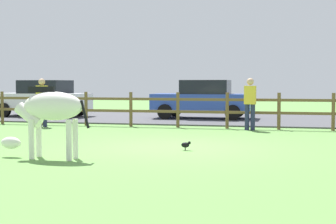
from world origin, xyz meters
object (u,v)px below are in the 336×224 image
object	(u,v)px
parked_car_white	(43,98)
zebra	(49,111)
crow_on_grass	(186,145)
visitor_right_of_tree	(42,100)
parked_car_blue	(203,99)
visitor_left_of_tree	(250,101)

from	to	relation	value
parked_car_white	zebra	bearing A→B (deg)	-61.44
crow_on_grass	visitor_right_of_tree	distance (m)	7.57
zebra	crow_on_grass	distance (m)	3.06
zebra	parked_car_white	world-z (taller)	parked_car_white
parked_car_blue	zebra	bearing A→B (deg)	-96.05
crow_on_grass	parked_car_white	world-z (taller)	parked_car_white
zebra	visitor_right_of_tree	xyz separation A→B (m)	(-3.58, 6.41, -0.02)
parked_car_blue	visitor_right_of_tree	xyz separation A→B (m)	(-4.75, -4.61, 0.06)
visitor_left_of_tree	visitor_right_of_tree	bearing A→B (deg)	-176.66
zebra	visitor_left_of_tree	xyz separation A→B (m)	(3.38, 6.81, -0.02)
visitor_left_of_tree	parked_car_blue	bearing A→B (deg)	117.69
parked_car_white	parked_car_blue	world-z (taller)	same
crow_on_grass	parked_car_blue	world-z (taller)	parked_car_blue
zebra	parked_car_blue	size ratio (longest dim) A/B	0.48
zebra	visitor_right_of_tree	bearing A→B (deg)	119.21
zebra	visitor_left_of_tree	distance (m)	7.60
crow_on_grass	visitor_left_of_tree	distance (m)	5.20
zebra	parked_car_white	xyz separation A→B (m)	(-5.76, 10.59, -0.08)
visitor_left_of_tree	visitor_right_of_tree	size ratio (longest dim) A/B	1.00
parked_car_blue	parked_car_white	bearing A→B (deg)	-176.42
crow_on_grass	parked_car_blue	distance (m)	9.35
parked_car_white	visitor_left_of_tree	xyz separation A→B (m)	(9.14, -3.77, 0.06)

